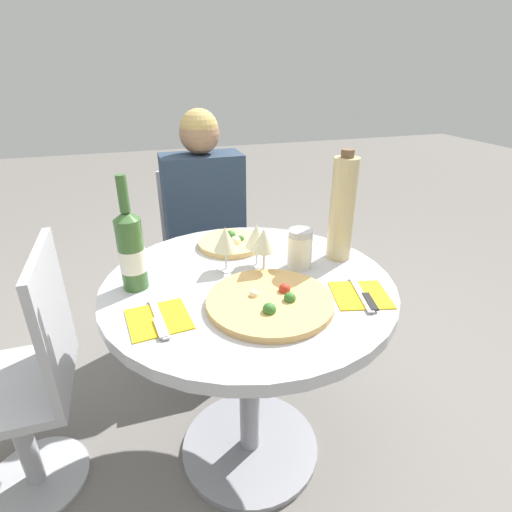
{
  "coord_description": "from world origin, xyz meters",
  "views": [
    {
      "loc": [
        -0.29,
        -1.0,
        1.3
      ],
      "look_at": [
        0.01,
        -0.04,
        0.82
      ],
      "focal_mm": 28.0,
      "sensor_mm": 36.0,
      "label": 1
    }
  ],
  "objects": [
    {
      "name": "wine_bottle",
      "position": [
        -0.32,
        0.06,
        0.84
      ],
      "size": [
        0.07,
        0.07,
        0.33
      ],
      "color": "#38602D",
      "rests_on": "dining_table"
    },
    {
      "name": "ground_plane",
      "position": [
        0.0,
        0.0,
        0.0
      ],
      "size": [
        12.0,
        12.0,
        0.0
      ],
      "primitive_type": "plane",
      "color": "slate",
      "rests_on": "ground"
    },
    {
      "name": "chair_empty_side",
      "position": [
        -0.68,
        0.1,
        0.41
      ],
      "size": [
        0.37,
        0.37,
        0.85
      ],
      "rotation": [
        0.0,
        0.0,
        1.57
      ],
      "color": "#ADADB2",
      "rests_on": "ground_plane"
    },
    {
      "name": "dining_table",
      "position": [
        0.0,
        0.0,
        0.55
      ],
      "size": [
        0.86,
        0.86,
        0.72
      ],
      "color": "gray",
      "rests_on": "ground_plane"
    },
    {
      "name": "pizza_small_far",
      "position": [
        0.02,
        0.26,
        0.73
      ],
      "size": [
        0.23,
        0.23,
        0.05
      ],
      "color": "#DBB26B",
      "rests_on": "dining_table"
    },
    {
      "name": "pizza_large",
      "position": [
        0.02,
        -0.15,
        0.73
      ],
      "size": [
        0.34,
        0.34,
        0.04
      ],
      "color": "tan",
      "rests_on": "dining_table"
    },
    {
      "name": "place_setting_right",
      "position": [
        0.27,
        -0.18,
        0.72
      ],
      "size": [
        0.18,
        0.19,
        0.01
      ],
      "color": "gold",
      "rests_on": "dining_table"
    },
    {
      "name": "wine_glass_front_right",
      "position": [
        0.05,
        0.02,
        0.83
      ],
      "size": [
        0.07,
        0.07,
        0.15
      ],
      "color": "silver",
      "rests_on": "dining_table"
    },
    {
      "name": "sugar_shaker",
      "position": [
        0.18,
        0.04,
        0.78
      ],
      "size": [
        0.08,
        0.08,
        0.13
      ],
      "color": "silver",
      "rests_on": "dining_table"
    },
    {
      "name": "wine_glass_back_right",
      "position": [
        0.05,
        0.09,
        0.82
      ],
      "size": [
        0.07,
        0.07,
        0.14
      ],
      "color": "silver",
      "rests_on": "dining_table"
    },
    {
      "name": "seated_diner",
      "position": [
        0.01,
        0.66,
        0.5
      ],
      "size": [
        0.35,
        0.4,
        1.14
      ],
      "rotation": [
        0.0,
        0.0,
        3.14
      ],
      "color": "#28384C",
      "rests_on": "ground_plane"
    },
    {
      "name": "place_setting_left",
      "position": [
        -0.27,
        -0.13,
        0.72
      ],
      "size": [
        0.17,
        0.19,
        0.01
      ],
      "color": "gold",
      "rests_on": "dining_table"
    },
    {
      "name": "tall_carafe",
      "position": [
        0.33,
        0.06,
        0.89
      ],
      "size": [
        0.08,
        0.08,
        0.35
      ],
      "color": "tan",
      "rests_on": "dining_table"
    },
    {
      "name": "chair_behind_diner",
      "position": [
        0.01,
        0.8,
        0.41
      ],
      "size": [
        0.37,
        0.37,
        0.85
      ],
      "rotation": [
        0.0,
        0.0,
        3.14
      ],
      "color": "#ADADB2",
      "rests_on": "ground_plane"
    },
    {
      "name": "wine_glass_back_left",
      "position": [
        -0.04,
        0.09,
        0.82
      ],
      "size": [
        0.07,
        0.07,
        0.14
      ],
      "color": "silver",
      "rests_on": "dining_table"
    }
  ]
}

